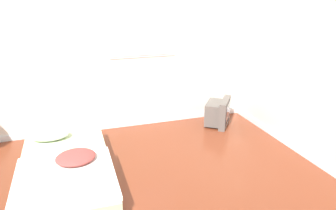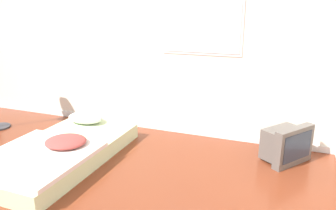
% 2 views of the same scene
% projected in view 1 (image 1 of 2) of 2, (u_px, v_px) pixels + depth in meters
% --- Properties ---
extents(wall_back, '(7.95, 0.08, 2.60)m').
position_uv_depth(wall_back, '(82.00, 52.00, 4.98)').
color(wall_back, silver).
rests_on(wall_back, ground_plane).
extents(mattress_bed, '(1.11, 2.01, 0.34)m').
position_uv_depth(mattress_bed, '(65.00, 169.00, 3.99)').
color(mattress_bed, beige).
rests_on(mattress_bed, ground_plane).
extents(crt_tv, '(0.60, 0.64, 0.46)m').
position_uv_depth(crt_tv, '(218.00, 113.00, 5.57)').
color(crt_tv, '#56514C').
rests_on(crt_tv, ground_plane).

